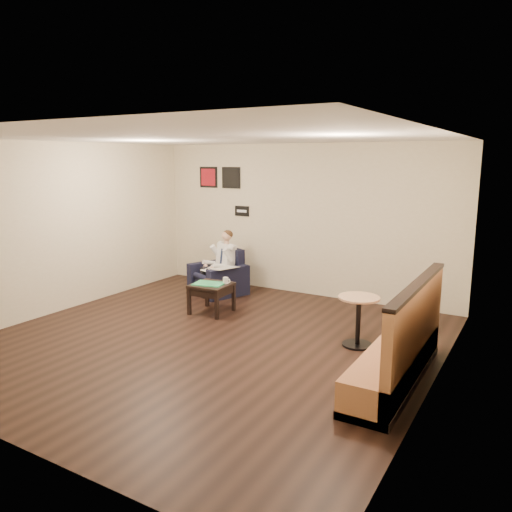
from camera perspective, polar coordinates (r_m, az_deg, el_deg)
The scene contains 18 objects.
ground at distance 7.15m, azimuth -5.41°, elevation -9.65°, with size 6.00×6.00×0.00m, color black.
wall_back at distance 9.35m, azimuth 5.23°, elevation 4.12°, with size 6.00×0.02×2.80m, color beige.
wall_left at distance 8.87m, azimuth -21.55°, elevation 3.01°, with size 0.02×6.00×2.80m, color beige.
wall_right at distance 5.61m, azimuth 20.08°, elevation -1.20°, with size 0.02×6.00×2.80m, color beige.
ceiling at distance 6.70m, azimuth -5.86°, elevation 13.36°, with size 6.00×6.00×0.02m, color white.
seating_sign at distance 9.95m, azimuth -1.61°, elevation 5.16°, with size 0.32×0.02×0.20m, color black.
art_print_left at distance 10.35m, azimuth -5.44°, elevation 8.95°, with size 0.42×0.03×0.42m, color #A51420.
art_print_right at distance 10.04m, azimuth -2.86°, elevation 8.92°, with size 0.42×0.03×0.42m, color black.
armchair at distance 9.45m, azimuth -4.36°, elevation -1.84°, with size 0.87×0.87×0.84m, color black.
seated_man at distance 9.36m, azimuth -4.93°, elevation -1.00°, with size 0.55×0.82×1.15m, color silver, non-canonical shape.
lap_papers at distance 9.32m, azimuth -5.40°, elevation -1.43°, with size 0.19×0.27×0.01m, color white.
newspaper at distance 9.08m, azimuth -3.66°, elevation -1.38°, with size 0.36×0.46×0.01m, color silver.
side_table at distance 8.34m, azimuth -5.09°, elevation -4.84°, with size 0.60×0.60×0.49m, color black.
green_folder at distance 8.27m, azimuth -5.39°, elevation -3.16°, with size 0.49×0.35×0.01m, color #21A761.
coffee_mug at distance 8.27m, azimuth -3.48°, elevation -2.82°, with size 0.09×0.09×0.10m, color white.
smartphone at distance 8.39m, azimuth -4.16°, elevation -2.95°, with size 0.15×0.08×0.01m, color black.
banquette at distance 5.93m, azimuth 15.68°, elevation -8.39°, with size 0.55×2.32×1.19m, color #A76940.
cafe_table at distance 6.98m, azimuth 11.59°, elevation -7.33°, with size 0.56×0.56×0.70m, color tan.
Camera 1 is at (3.94, -5.41, 2.53)m, focal length 35.00 mm.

